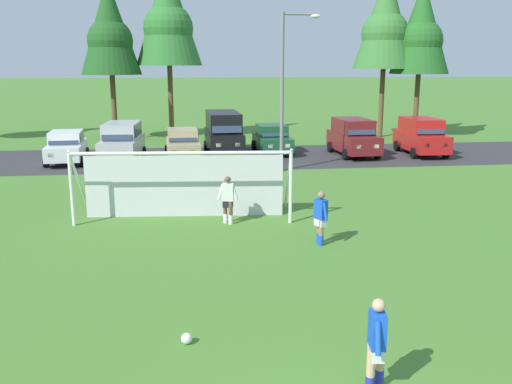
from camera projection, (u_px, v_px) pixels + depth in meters
ground_plane at (239, 205)px, 21.14m from camera, size 400.00×400.00×0.00m
parking_lot_strip at (221, 157)px, 31.92m from camera, size 52.00×8.40×0.01m
soccer_ball at (187, 338)px, 10.67m from camera, size 0.22×0.22×0.22m
soccer_goal at (184, 182)px, 19.15m from camera, size 7.55×2.53×2.57m
player_striker_near at (320, 218)px, 16.39m from camera, size 0.39×0.73×1.64m
player_midfield_center at (377, 345)px, 8.99m from camera, size 0.37×0.72×1.64m
player_defender_far at (228, 200)px, 18.57m from camera, size 0.72×0.33×1.64m
parked_car_slot_far_left at (66, 147)px, 30.10m from camera, size 2.26×4.31×1.72m
parked_car_slot_left at (122, 142)px, 30.29m from camera, size 2.34×4.70×2.16m
parked_car_slot_center_left at (183, 144)px, 31.19m from camera, size 2.17×4.27×1.72m
parked_car_slot_center at (224, 132)px, 32.80m from camera, size 2.33×4.87×2.52m
parked_car_slot_center_right at (272, 139)px, 33.29m from camera, size 2.17×4.27×1.72m
parked_car_slot_right at (353, 137)px, 32.41m from camera, size 2.30×4.69×2.16m
parked_car_slot_far_right at (421, 136)px, 32.80m from camera, size 2.25×4.66×2.16m
tree_mid_left at (110, 30)px, 37.44m from camera, size 4.12×4.12×11.00m
tree_center_back at (168, 16)px, 38.56m from camera, size 4.68×4.68×12.48m
tree_mid_right at (386, 22)px, 39.14m from camera, size 4.47×4.47×11.93m
tree_right_edge at (421, 30)px, 38.73m from camera, size 4.15×4.15×11.07m
street_lamp at (285, 91)px, 27.08m from camera, size 2.00×0.32×7.73m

